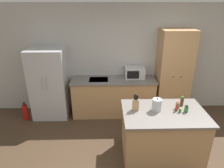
# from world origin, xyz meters

# --- Properties ---
(wall_back) EXTENTS (7.20, 0.06, 2.60)m
(wall_back) POSITION_xyz_m (0.00, 2.33, 1.30)
(wall_back) COLOR #B2B2AD
(wall_back) RESTS_ON ground_plane
(refrigerator) EXTENTS (0.81, 0.67, 1.66)m
(refrigerator) POSITION_xyz_m (-2.04, 1.98, 0.83)
(refrigerator) COLOR #B7BABC
(refrigerator) RESTS_ON ground_plane
(back_counter) EXTENTS (1.98, 0.63, 0.91)m
(back_counter) POSITION_xyz_m (-0.54, 2.00, 0.46)
(back_counter) COLOR tan
(back_counter) RESTS_ON ground_plane
(pantry_cabinet) EXTENTS (0.74, 0.60, 2.06)m
(pantry_cabinet) POSITION_xyz_m (0.86, 2.01, 1.03)
(pantry_cabinet) COLOR tan
(pantry_cabinet) RESTS_ON ground_plane
(kitchen_island) EXTENTS (1.40, 0.93, 0.91)m
(kitchen_island) POSITION_xyz_m (0.27, 0.51, 0.46)
(kitchen_island) COLOR tan
(kitchen_island) RESTS_ON ground_plane
(microwave) EXTENTS (0.46, 0.34, 0.26)m
(microwave) POSITION_xyz_m (-0.03, 2.11, 1.04)
(microwave) COLOR #B2B5B7
(microwave) RESTS_ON back_counter
(knife_block) EXTENTS (0.10, 0.07, 0.30)m
(knife_block) POSITION_xyz_m (-0.21, 0.58, 1.03)
(knife_block) COLOR tan
(knife_block) RESTS_ON kitchen_island
(spice_bottle_tall_dark) EXTENTS (0.04, 0.04, 0.08)m
(spice_bottle_tall_dark) POSITION_xyz_m (0.52, 0.48, 0.95)
(spice_bottle_tall_dark) COLOR #337033
(spice_bottle_tall_dark) RESTS_ON kitchen_island
(spice_bottle_short_red) EXTENTS (0.06, 0.06, 0.12)m
(spice_bottle_short_red) POSITION_xyz_m (0.62, 0.50, 0.97)
(spice_bottle_short_red) COLOR #337033
(spice_bottle_short_red) RESTS_ON kitchen_island
(spice_bottle_amber_oil) EXTENTS (0.04, 0.04, 0.15)m
(spice_bottle_amber_oil) POSITION_xyz_m (0.48, 0.53, 0.98)
(spice_bottle_amber_oil) COLOR #B2281E
(spice_bottle_amber_oil) RESTS_ON kitchen_island
(spice_bottle_green_herb) EXTENTS (0.06, 0.06, 0.13)m
(spice_bottle_green_herb) POSITION_xyz_m (0.51, 0.61, 0.97)
(spice_bottle_green_herb) COLOR #563319
(spice_bottle_green_herb) RESTS_ON kitchen_island
(spice_bottle_pale_salt) EXTENTS (0.06, 0.06, 0.18)m
(spice_bottle_pale_salt) POSITION_xyz_m (0.62, 0.71, 1.00)
(spice_bottle_pale_salt) COLOR #563319
(spice_bottle_pale_salt) RESTS_ON kitchen_island
(kettle) EXTENTS (0.16, 0.16, 0.23)m
(kettle) POSITION_xyz_m (0.14, 0.56, 1.02)
(kettle) COLOR #B2B5B7
(kettle) RESTS_ON kitchen_island
(fire_extinguisher) EXTENTS (0.12, 0.12, 0.44)m
(fire_extinguisher) POSITION_xyz_m (-2.63, 1.77, 0.20)
(fire_extinguisher) COLOR red
(fire_extinguisher) RESTS_ON ground_plane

